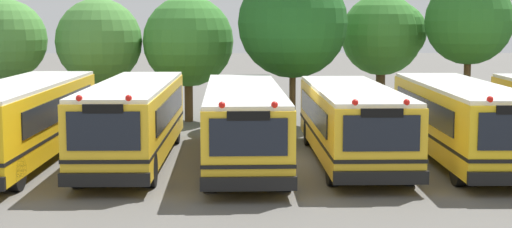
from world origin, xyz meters
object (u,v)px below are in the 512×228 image
Objects in this scene: school_bus_0 at (22,119)px; tree_3 at (296,24)px; tree_2 at (190,43)px; school_bus_1 at (134,118)px; tree_1 at (98,41)px; tree_5 at (472,20)px; school_bus_4 at (461,119)px; tree_0 at (2,40)px; tree_4 at (386,34)px; school_bus_2 at (243,121)px; school_bus_3 at (352,120)px.

school_bus_0 is 13.23m from tree_3.
school_bus_0 is 11.33m from tree_2.
tree_1 is at bearing -72.81° from school_bus_1.
tree_5 is (12.66, -1.12, 1.07)m from tree_2.
tree_0 is (-18.22, 9.48, 2.35)m from school_bus_4.
school_bus_1 is 1.84× the size of tree_4.
tree_5 is at bearing -139.90° from school_bus_2.
school_bus_4 is (14.62, -0.00, -0.03)m from school_bus_0.
school_bus_2 is at bearing -138.54° from tree_5.
school_bus_0 reaches higher than school_bus_4.
tree_4 is (3.18, 11.14, 2.63)m from school_bus_3.
school_bus_3 is at bearing 1.66° from school_bus_4.
school_bus_0 is 1.67× the size of tree_3.
tree_5 is (7.88, 0.38, 0.18)m from tree_3.
school_bus_0 is 1.97× the size of tree_4.
school_bus_1 is 1.56× the size of tree_3.
tree_3 reaches higher than school_bus_4.
tree_1 is 4.26m from tree_2.
tree_1 is 0.82× the size of tree_3.
school_bus_0 is at bearing -1.10° from school_bus_3.
tree_2 is at bearing 3.45° from tree_0.
tree_3 is at bearing -177.25° from tree_5.
school_bus_3 is at bearing -33.26° from tree_0.
tree_1 is at bearing 170.29° from tree_3.
tree_3 reaches higher than school_bus_3.
tree_4 is at bearing -106.65° from school_bus_3.
tree_4 is 4.13m from tree_5.
tree_1 reaches higher than school_bus_2.
school_bus_1 is 1.01× the size of school_bus_4.
tree_1 is at bearing 7.57° from tree_0.
tree_4 reaches higher than tree_0.
tree_5 reaches higher than school_bus_2.
school_bus_4 is 9.90m from tree_5.
tree_2 is at bearing -77.75° from school_bus_2.
school_bus_4 is at bearing -27.48° from tree_0.
school_bus_1 is 16.73m from tree_5.
tree_2 is (-9.73, 9.99, 2.19)m from school_bus_4.
tree_5 is at bearing -1.65° from tree_0.
tree_5 is (21.16, -0.61, 0.91)m from tree_0.
school_bus_3 is 11.95m from tree_2.
tree_5 reaches higher than school_bus_4.
school_bus_0 is at bearing -153.19° from tree_5.
school_bus_0 reaches higher than school_bus_1.
school_bus_4 is 11.38m from tree_4.
tree_2 is (4.26, -0.05, -0.10)m from tree_1.
school_bus_1 is 10.67m from tree_1.
school_bus_1 is (3.70, 0.07, -0.01)m from school_bus_0.
school_bus_3 is at bearing 179.90° from school_bus_2.
tree_4 is at bearing 30.08° from tree_3.
tree_1 is (4.23, 0.56, -0.06)m from tree_0.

